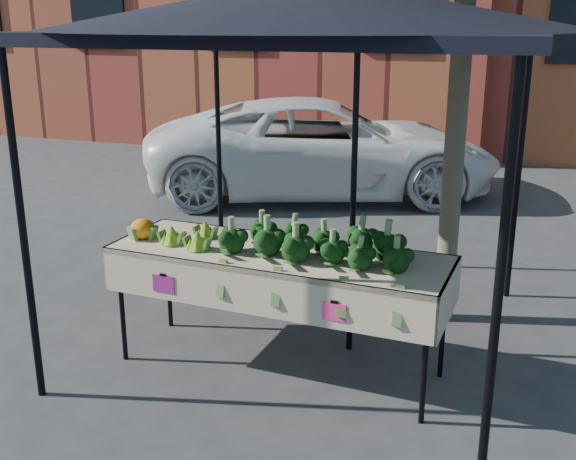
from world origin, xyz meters
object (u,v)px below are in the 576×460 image
at_px(table, 279,311).
at_px(canopy, 311,171).
at_px(vehicle, 325,17).
at_px(street_tree, 463,29).

xyz_separation_m(table, canopy, (0.06, 0.55, 0.92)).
relative_size(canopy, vehicle, 0.63).
bearing_deg(canopy, street_tree, 38.05).
height_order(table, vehicle, vehicle).
height_order(table, street_tree, street_tree).
distance_m(table, canopy, 1.07).
height_order(canopy, vehicle, vehicle).
xyz_separation_m(canopy, vehicle, (-1.30, 4.61, 1.12)).
distance_m(canopy, street_tree, 1.58).
height_order(table, canopy, canopy).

